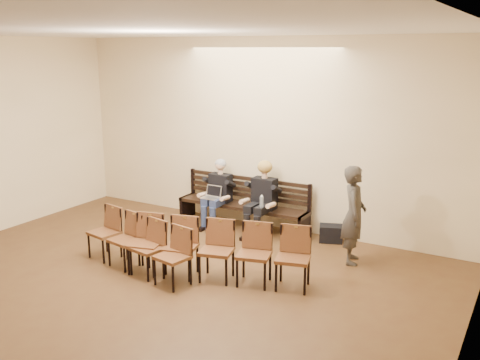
# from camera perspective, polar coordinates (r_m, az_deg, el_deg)

# --- Properties ---
(ground) EXTENTS (10.00, 10.00, 0.00)m
(ground) POSITION_cam_1_polar(r_m,az_deg,el_deg) (6.69, -19.00, -16.32)
(ground) COLOR #54391C
(ground) RESTS_ON ground
(room_walls) EXTENTS (8.02, 10.01, 3.51)m
(room_walls) POSITION_cam_1_polar(r_m,az_deg,el_deg) (6.40, -15.49, 6.69)
(room_walls) COLOR #F9E1B3
(room_walls) RESTS_ON ground
(bench) EXTENTS (2.60, 0.90, 0.45)m
(bench) POSITION_cam_1_polar(r_m,az_deg,el_deg) (10.06, 0.25, -3.84)
(bench) COLOR black
(bench) RESTS_ON ground
(seated_man) EXTENTS (0.50, 0.70, 1.21)m
(seated_man) POSITION_cam_1_polar(r_m,az_deg,el_deg) (10.08, -2.38, -1.55)
(seated_man) COLOR black
(seated_man) RESTS_ON ground
(seated_woman) EXTENTS (0.53, 0.74, 1.24)m
(seated_woman) POSITION_cam_1_polar(r_m,az_deg,el_deg) (9.63, 2.34, -2.19)
(seated_woman) COLOR black
(seated_woman) RESTS_ON ground
(laptop) EXTENTS (0.34, 0.28, 0.23)m
(laptop) POSITION_cam_1_polar(r_m,az_deg,el_deg) (9.93, -3.22, -2.03)
(laptop) COLOR silver
(laptop) RESTS_ON bench
(water_bottle) EXTENTS (0.07, 0.07, 0.23)m
(water_bottle) POSITION_cam_1_polar(r_m,az_deg,el_deg) (9.35, 2.31, -3.05)
(water_bottle) COLOR silver
(water_bottle) RESTS_ON bench
(bag) EXTENTS (0.47, 0.39, 0.29)m
(bag) POSITION_cam_1_polar(r_m,az_deg,el_deg) (9.48, 9.69, -5.65)
(bag) COLOR black
(bag) RESTS_ON ground
(passerby) EXTENTS (0.61, 0.75, 1.79)m
(passerby) POSITION_cam_1_polar(r_m,az_deg,el_deg) (8.44, 12.09, -2.89)
(passerby) COLOR #37322D
(passerby) RESTS_ON ground
(chair_row_front) EXTENTS (2.08, 0.81, 0.83)m
(chair_row_front) POSITION_cam_1_polar(r_m,az_deg,el_deg) (8.24, -11.02, -6.75)
(chair_row_front) COLOR brown
(chair_row_front) RESTS_ON ground
(chair_row_back) EXTENTS (2.72, 1.15, 0.88)m
(chair_row_back) POSITION_cam_1_polar(r_m,az_deg,el_deg) (7.78, -2.53, -7.59)
(chair_row_back) COLOR brown
(chair_row_back) RESTS_ON ground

